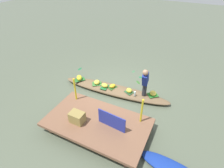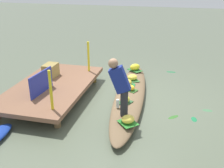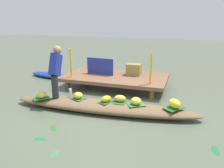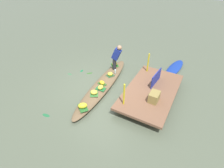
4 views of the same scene
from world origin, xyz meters
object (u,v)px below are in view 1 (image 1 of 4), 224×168
Objects in this scene: banana_bunch_2 at (153,93)px; vendor_boat at (115,90)px; banana_bunch_4 at (129,90)px; water_bottle at (135,94)px; banana_bunch_0 at (97,82)px; produce_crate at (77,117)px; vendor_person at (145,81)px; banana_bunch_1 at (105,85)px; market_banner at (112,121)px; banana_bunch_5 at (79,78)px; banana_bunch_3 at (113,86)px.

vendor_boat is at bearing 8.59° from banana_bunch_2.
banana_bunch_4 is 0.29m from water_bottle.
banana_bunch_0 is 0.62× the size of produce_crate.
vendor_person is (-1.97, -0.07, 0.61)m from banana_bunch_0.
market_banner is (-1.22, 1.84, 0.31)m from banana_bunch_1.
banana_bunch_5 is 0.26× the size of vendor_person.
banana_bunch_2 is (-1.50, -0.23, 0.20)m from vendor_boat.
vendor_person is (-2.79, -0.13, 0.59)m from banana_bunch_5.
vendor_person reaches higher than banana_bunch_1.
banana_bunch_0 is at bearing 7.67° from banana_bunch_2.
banana_bunch_1 is 1.91m from banana_bunch_2.
vendor_person is at bearing -175.46° from banana_bunch_1.
produce_crate is (-0.19, 2.11, 0.23)m from banana_bunch_1.
banana_bunch_1 is 0.22× the size of vendor_person.
market_banner reaches higher than water_bottle.
banana_bunch_3 is at bearing 0.85° from banana_bunch_4.
banana_bunch_0 is (0.77, 0.08, 0.20)m from vendor_boat.
banana_bunch_0 is at bearing 4.99° from banana_bunch_3.
banana_bunch_2 is 1.02× the size of banana_bunch_3.
banana_bunch_0 is at bearing -175.57° from banana_bunch_5.
banana_bunch_0 is at bearing -1.36° from water_bottle.
vendor_boat is 19.68× the size of banana_bunch_4.
vendor_boat is 0.66m from banana_bunch_4.
water_bottle is (0.60, 0.35, 0.01)m from banana_bunch_2.
banana_bunch_0 is 2.29m from banana_bunch_2.
banana_bunch_4 is at bearing 175.26° from vendor_boat.
market_banner is (-2.44, 1.83, 0.29)m from banana_bunch_5.
banana_bunch_1 is 1.28m from water_bottle.
produce_crate is (0.19, 2.24, 0.42)m from vendor_boat.
banana_bunch_2 is 0.59× the size of produce_crate.
vendor_boat is 0.80m from banana_bunch_0.
banana_bunch_2 is 0.29× the size of market_banner.
vendor_boat is 3.63× the size of vendor_person.
produce_crate reaches higher than banana_bunch_0.
banana_bunch_5 is at bearing -31.87° from market_banner.
banana_bunch_2 is 3.11m from banana_bunch_5.
vendor_person is (0.30, 0.23, 0.61)m from banana_bunch_2.
banana_bunch_5 is at bearing 4.68° from banana_bunch_3.
produce_crate is (0.82, 2.23, 0.22)m from banana_bunch_4.
banana_bunch_1 is at bearing 10.86° from banana_bunch_2.
produce_crate is (0.11, 2.22, 0.23)m from banana_bunch_3.
banana_bunch_1 reaches higher than vendor_boat.
banana_bunch_2 is at bearing -172.33° from banana_bunch_0.
banana_bunch_3 is 0.71m from banana_bunch_4.
banana_bunch_3 is at bearing -5.81° from water_bottle.
market_banner is (-1.61, 1.89, 0.31)m from banana_bunch_0.
banana_bunch_3 is at bearing -175.01° from banana_bunch_0.
market_banner reaches higher than banana_bunch_3.
vendor_person is (-1.58, -0.13, 0.62)m from banana_bunch_1.
banana_bunch_5 is at bearing 0.55° from water_bottle.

